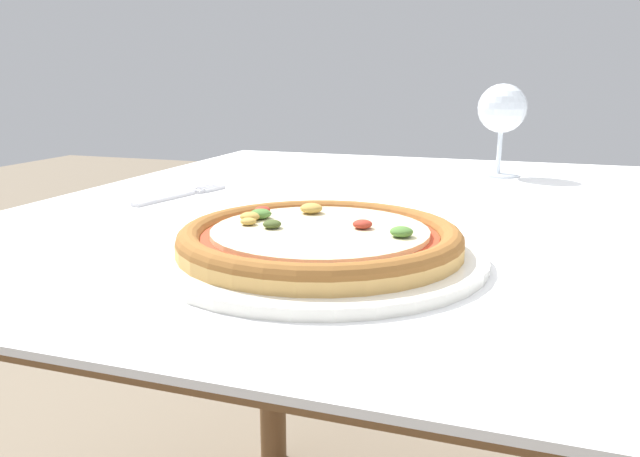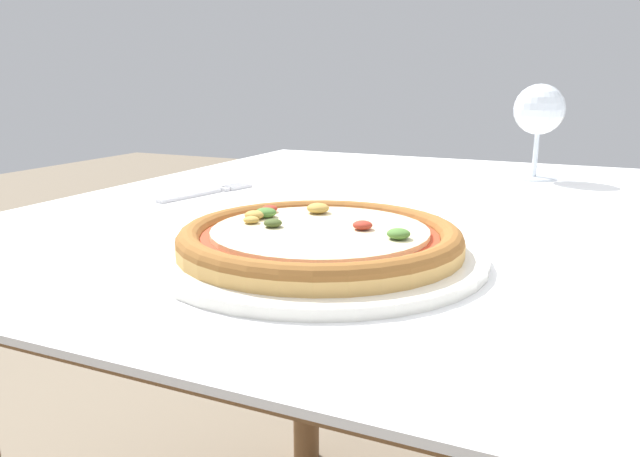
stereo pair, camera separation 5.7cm
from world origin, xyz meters
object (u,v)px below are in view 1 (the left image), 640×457
object	(u,v)px
pizza_plate	(320,242)
wine_glass_far_left	(502,111)
fork	(182,194)
dining_table	(527,278)

from	to	relation	value
pizza_plate	wine_glass_far_left	world-z (taller)	wine_glass_far_left
pizza_plate	fork	world-z (taller)	pizza_plate
pizza_plate	wine_glass_far_left	size ratio (longest dim) A/B	1.98
fork	wine_glass_far_left	xyz separation A→B (m)	(0.41, 0.34, 0.11)
fork	wine_glass_far_left	bearing A→B (deg)	39.54
fork	wine_glass_far_left	distance (m)	0.55
dining_table	pizza_plate	size ratio (longest dim) A/B	4.18
dining_table	wine_glass_far_left	size ratio (longest dim) A/B	8.27
dining_table	pizza_plate	xyz separation A→B (m)	(-0.19, -0.27, 0.10)
dining_table	fork	size ratio (longest dim) A/B	7.53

